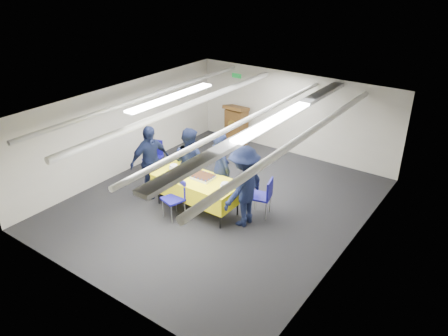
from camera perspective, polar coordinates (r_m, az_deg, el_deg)
The scene contains 14 objects.
ground at distance 10.02m, azimuth -0.60°, elevation -4.59°, with size 7.00×7.00×0.00m, color black.
room_shell at distance 9.49m, azimuth 1.26°, elevation 5.73°, with size 6.00×7.00×2.30m.
serving_table at distance 9.53m, azimuth -3.56°, elevation -2.49°, with size 1.96×0.88×0.77m.
sheet_cake at distance 9.41m, azimuth -2.77°, elevation -1.15°, with size 0.47×0.37×0.09m.
plate_stack_left at distance 9.72m, azimuth -6.57°, elevation -0.09°, with size 0.20×0.20×0.18m.
plate_stack_right at distance 8.94m, azimuth 0.15°, elevation -2.44°, with size 0.21×0.21×0.16m.
podium at distance 12.84m, azimuth 1.63°, elevation 5.59°, with size 0.62×0.53×1.25m.
chair_near at distance 9.34m, azimuth -6.22°, elevation -3.46°, with size 0.52×0.52×0.87m.
chair_right at distance 9.35m, azimuth 5.34°, elevation -3.37°, with size 0.51×0.51×0.87m.
chair_left at distance 11.33m, azimuth -9.10°, elevation 1.90°, with size 0.53×0.53×0.87m.
sailor_a at distance 9.66m, azimuth -0.48°, elevation 0.03°, with size 0.63×0.42×1.74m, color black.
sailor_b at distance 10.08m, azimuth -4.54°, elevation 0.83°, with size 0.80×0.62×1.65m, color black.
sailor_c at distance 10.10m, azimuth -9.62°, elevation 0.83°, with size 1.01×0.42×1.72m, color black.
sailor_d at distance 8.88m, azimuth 2.62°, elevation -2.44°, with size 1.13×0.65×1.75m, color black.
Camera 1 is at (5.09, -6.95, 5.12)m, focal length 35.00 mm.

